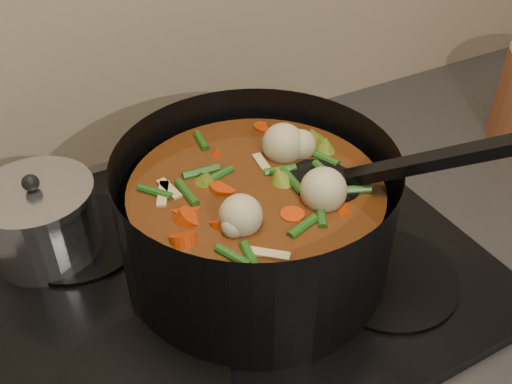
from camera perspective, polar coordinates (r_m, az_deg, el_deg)
stovetop at (r=0.76m, az=-2.87°, el=-7.02°), size 0.62×0.54×0.03m
stockpot at (r=0.70m, az=0.06°, el=-2.59°), size 0.44×0.44×0.24m
saucepan at (r=0.78m, az=-20.63°, el=-2.61°), size 0.15×0.15×0.12m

